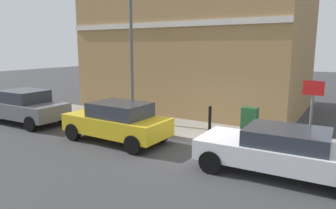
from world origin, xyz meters
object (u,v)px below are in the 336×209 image
at_px(car_yellow, 117,121).
at_px(car_white, 283,150).
at_px(street_sign, 312,105).
at_px(car_grey, 24,106).
at_px(bollard_near_cabinet, 210,118).
at_px(lamppost, 131,50).
at_px(utility_cabinet, 249,124).

bearing_deg(car_yellow, car_white, -179.23).
height_order(car_yellow, street_sign, street_sign).
bearing_deg(car_grey, car_white, 178.60).
xyz_separation_m(bollard_near_cabinet, lamppost, (-0.16, 3.64, 2.60)).
xyz_separation_m(bollard_near_cabinet, street_sign, (-0.69, -3.64, 0.96)).
relative_size(street_sign, lamppost, 0.40).
bearing_deg(utility_cabinet, lamppost, 90.61).
bearing_deg(street_sign, car_yellow, 105.70).
bearing_deg(street_sign, car_grey, 98.37).
bearing_deg(car_white, street_sign, -104.38).
relative_size(car_white, car_yellow, 1.13).
distance_m(street_sign, lamppost, 7.48).
height_order(car_yellow, utility_cabinet, car_yellow).
bearing_deg(utility_cabinet, car_yellow, 119.33).
height_order(car_white, bollard_near_cabinet, car_white).
height_order(car_grey, lamppost, lamppost).
distance_m(car_yellow, lamppost, 3.58).
bearing_deg(street_sign, car_white, 166.61).
relative_size(car_white, lamppost, 0.79).
distance_m(car_white, bollard_near_cabinet, 4.08).
height_order(car_grey, bollard_near_cabinet, car_grey).
height_order(utility_cabinet, lamppost, lamppost).
bearing_deg(car_yellow, bollard_near_cabinet, -134.99).
bearing_deg(car_yellow, utility_cabinet, -149.01).
height_order(bollard_near_cabinet, street_sign, street_sign).
distance_m(car_white, car_yellow, 5.79).
relative_size(car_yellow, street_sign, 1.74).
bearing_deg(car_yellow, car_grey, 1.36).
xyz_separation_m(car_yellow, bollard_near_cabinet, (2.45, -2.59, -0.06)).
relative_size(car_yellow, car_grey, 0.95).
bearing_deg(car_grey, utility_cabinet, -167.30).
distance_m(car_grey, street_sign, 11.87).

